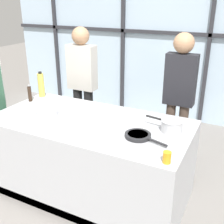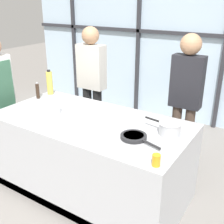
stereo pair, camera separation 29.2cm
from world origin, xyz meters
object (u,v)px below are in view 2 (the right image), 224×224
object	(u,v)px
saucepan	(170,128)
frying_pan	(134,137)
spectator_center_left	(186,94)
mixing_bowl	(51,109)
juice_glass_near	(156,160)
spectator_far_left	(92,79)
pepper_grinder	(38,91)
oil_bottle	(50,83)
white_plate	(34,121)

from	to	relation	value
saucepan	frying_pan	bearing A→B (deg)	-133.40
spectator_center_left	mixing_bowl	size ratio (longest dim) A/B	7.25
spectator_center_left	juice_glass_near	size ratio (longest dim) A/B	18.23
spectator_far_left	pepper_grinder	distance (m)	0.84
frying_pan	pepper_grinder	xyz separation A→B (m)	(-1.58, 0.32, 0.08)
mixing_bowl	spectator_far_left	bearing A→B (deg)	100.77
spectator_center_left	pepper_grinder	distance (m)	1.85
mixing_bowl	pepper_grinder	distance (m)	0.54
mixing_bowl	oil_bottle	size ratio (longest dim) A/B	0.73
pepper_grinder	saucepan	bearing A→B (deg)	-2.00
mixing_bowl	pepper_grinder	size ratio (longest dim) A/B	1.12
white_plate	pepper_grinder	bearing A→B (deg)	133.32
saucepan	mixing_bowl	xyz separation A→B (m)	(-1.35, -0.20, -0.03)
white_plate	mixing_bowl	world-z (taller)	mixing_bowl
frying_pan	juice_glass_near	size ratio (longest dim) A/B	4.54
frying_pan	white_plate	bearing A→B (deg)	-168.03
spectator_center_left	mixing_bowl	world-z (taller)	spectator_center_left
frying_pan	oil_bottle	distance (m)	1.66
white_plate	oil_bottle	size ratio (longest dim) A/B	0.75
oil_bottle	juice_glass_near	bearing A→B (deg)	-23.38
mixing_bowl	frying_pan	bearing A→B (deg)	-2.92
saucepan	juice_glass_near	bearing A→B (deg)	-78.05
mixing_bowl	pepper_grinder	world-z (taller)	pepper_grinder
mixing_bowl	oil_bottle	bearing A→B (deg)	134.45
spectator_center_left	white_plate	world-z (taller)	spectator_center_left
saucepan	oil_bottle	world-z (taller)	oil_bottle
oil_bottle	pepper_grinder	size ratio (longest dim) A/B	1.54
spectator_far_left	spectator_center_left	xyz separation A→B (m)	(1.40, -0.00, 0.02)
spectator_center_left	frying_pan	world-z (taller)	spectator_center_left
spectator_center_left	oil_bottle	size ratio (longest dim) A/B	5.26
spectator_center_left	juice_glass_near	xyz separation A→B (m)	(0.26, -1.41, -0.09)
white_plate	mixing_bowl	bearing A→B (deg)	97.80
spectator_center_left	oil_bottle	world-z (taller)	spectator_center_left
frying_pan	pepper_grinder	bearing A→B (deg)	168.69
spectator_far_left	frying_pan	distance (m)	1.72
pepper_grinder	oil_bottle	bearing A→B (deg)	87.30
white_plate	pepper_grinder	distance (m)	0.75
saucepan	white_plate	distance (m)	1.39
spectator_center_left	white_plate	distance (m)	1.77
oil_bottle	juice_glass_near	size ratio (longest dim) A/B	3.47
frying_pan	pepper_grinder	size ratio (longest dim) A/B	2.01
pepper_grinder	white_plate	bearing A→B (deg)	-46.68
saucepan	white_plate	size ratio (longest dim) A/B	1.56
spectator_center_left	mixing_bowl	xyz separation A→B (m)	(-1.20, -1.05, -0.10)
saucepan	oil_bottle	bearing A→B (deg)	171.33
spectator_far_left	juice_glass_near	xyz separation A→B (m)	(1.66, -1.41, -0.07)
frying_pan	oil_bottle	xyz separation A→B (m)	(-1.57, 0.53, 0.14)
spectator_far_left	spectator_center_left	distance (m)	1.40
oil_bottle	spectator_far_left	bearing A→B (deg)	65.59
spectator_center_left	mixing_bowl	bearing A→B (deg)	41.20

